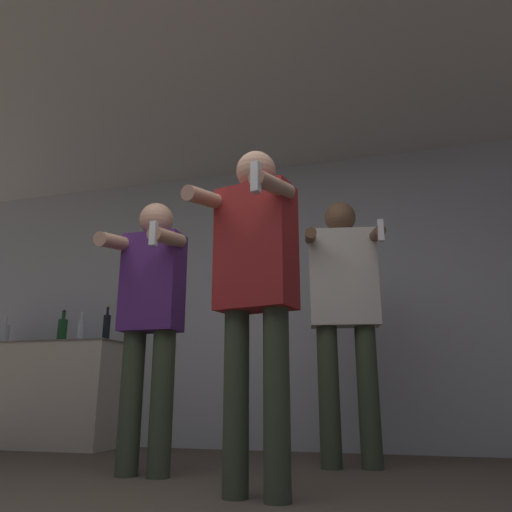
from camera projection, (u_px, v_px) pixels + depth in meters
name	position (u px, v px, depth m)	size (l,w,h in m)	color
wall_back	(285.00, 299.00, 4.46)	(7.00, 0.06, 2.55)	#B2B7BC
ceiling_slab	(235.00, 75.00, 3.44)	(7.00, 3.41, 0.05)	silver
counter	(46.00, 394.00, 4.51)	(1.47, 0.60, 0.91)	#BCB29E
bottle_dark_rum	(62.00, 330.00, 4.55)	(0.08, 0.08, 0.30)	#194723
bottle_red_label	(106.00, 327.00, 4.43)	(0.06, 0.06, 0.32)	black
bottle_tall_gin	(4.00, 333.00, 4.71)	(0.09, 0.09, 0.27)	silver
bottle_short_whiskey	(81.00, 330.00, 4.50)	(0.07, 0.07, 0.27)	silver
person_woman_foreground	(255.00, 278.00, 2.42)	(0.50, 0.53, 1.67)	#38422D
person_man_side	(151.00, 310.00, 3.04)	(0.43, 0.48, 1.64)	#38422D
person_spectator_back	(344.00, 305.00, 3.37)	(0.57, 0.54, 1.77)	#38422D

